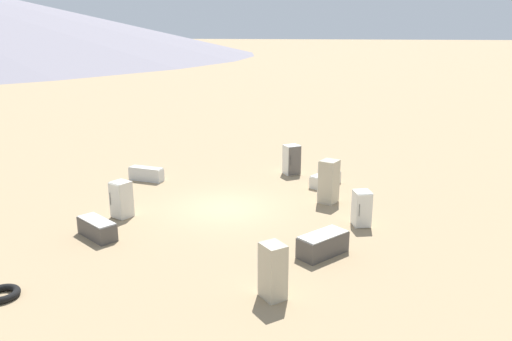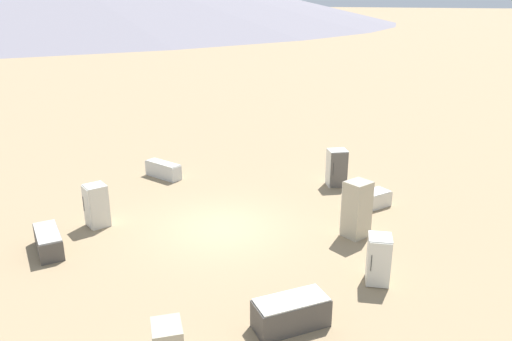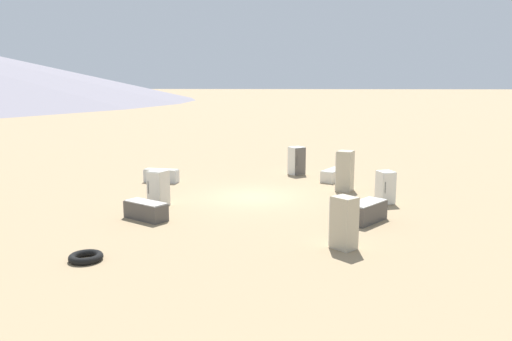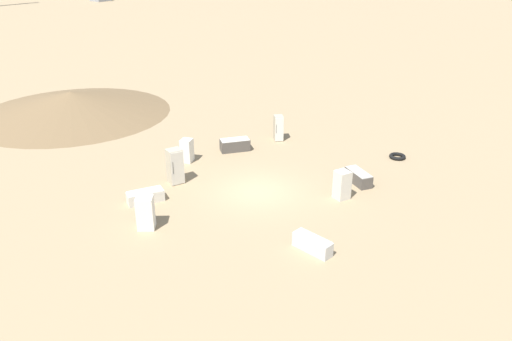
{
  "view_description": "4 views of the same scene",
  "coord_description": "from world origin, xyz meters",
  "px_view_note": "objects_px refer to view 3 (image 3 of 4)",
  "views": [
    {
      "loc": [
        19.32,
        6.6,
        7.36
      ],
      "look_at": [
        -0.32,
        1.27,
        1.69
      ],
      "focal_mm": 35.0,
      "sensor_mm": 36.0,
      "label": 1
    },
    {
      "loc": [
        12.71,
        9.43,
        7.53
      ],
      "look_at": [
        -1.32,
        0.62,
        1.84
      ],
      "focal_mm": 35.0,
      "sensor_mm": 36.0,
      "label": 2
    },
    {
      "loc": [
        22.01,
        2.82,
        5.07
      ],
      "look_at": [
        -0.83,
        0.01,
        1.08
      ],
      "focal_mm": 35.0,
      "sensor_mm": 36.0,
      "label": 3
    },
    {
      "loc": [
        -18.27,
        -14.55,
        11.89
      ],
      "look_at": [
        0.03,
        0.15,
        1.18
      ],
      "focal_mm": 35.0,
      "sensor_mm": 36.0,
      "label": 4
    }
  ],
  "objects_px": {
    "discarded_fridge_2": "(146,210)",
    "discarded_fridge_8": "(386,187)",
    "discarded_fridge_6": "(158,188)",
    "discarded_fridge_1": "(161,176)",
    "discarded_fridge_7": "(345,171)",
    "scrap_tire": "(86,257)",
    "discarded_fridge_4": "(297,161)",
    "discarded_fridge_3": "(366,212)",
    "discarded_fridge_0": "(344,223)",
    "discarded_fridge_5": "(333,175)"
  },
  "relations": [
    {
      "from": "discarded_fridge_6",
      "to": "discarded_fridge_7",
      "type": "bearing_deg",
      "value": -132.02
    },
    {
      "from": "discarded_fridge_6",
      "to": "discarded_fridge_1",
      "type": "bearing_deg",
      "value": -52.61
    },
    {
      "from": "discarded_fridge_3",
      "to": "discarded_fridge_7",
      "type": "height_order",
      "value": "discarded_fridge_7"
    },
    {
      "from": "discarded_fridge_1",
      "to": "discarded_fridge_3",
      "type": "distance_m",
      "value": 11.85
    },
    {
      "from": "discarded_fridge_2",
      "to": "discarded_fridge_3",
      "type": "distance_m",
      "value": 8.31
    },
    {
      "from": "discarded_fridge_8",
      "to": "discarded_fridge_1",
      "type": "bearing_deg",
      "value": -39.3
    },
    {
      "from": "discarded_fridge_5",
      "to": "discarded_fridge_8",
      "type": "distance_m",
      "value": 5.35
    },
    {
      "from": "scrap_tire",
      "to": "discarded_fridge_4",
      "type": "bearing_deg",
      "value": 159.71
    },
    {
      "from": "discarded_fridge_1",
      "to": "discarded_fridge_7",
      "type": "relative_size",
      "value": 0.95
    },
    {
      "from": "discarded_fridge_0",
      "to": "discarded_fridge_5",
      "type": "xyz_separation_m",
      "value": [
        -11.22,
        0.03,
        -0.52
      ]
    },
    {
      "from": "discarded_fridge_0",
      "to": "discarded_fridge_4",
      "type": "relative_size",
      "value": 1.05
    },
    {
      "from": "discarded_fridge_1",
      "to": "scrap_tire",
      "type": "relative_size",
      "value": 1.86
    },
    {
      "from": "discarded_fridge_4",
      "to": "discarded_fridge_7",
      "type": "relative_size",
      "value": 0.81
    },
    {
      "from": "discarded_fridge_3",
      "to": "scrap_tire",
      "type": "distance_m",
      "value": 9.99
    },
    {
      "from": "discarded_fridge_0",
      "to": "discarded_fridge_8",
      "type": "xyz_separation_m",
      "value": [
        -6.3,
        2.09,
        -0.13
      ]
    },
    {
      "from": "discarded_fridge_7",
      "to": "scrap_tire",
      "type": "relative_size",
      "value": 1.95
    },
    {
      "from": "discarded_fridge_0",
      "to": "discarded_fridge_6",
      "type": "relative_size",
      "value": 1.1
    },
    {
      "from": "discarded_fridge_0",
      "to": "discarded_fridge_3",
      "type": "bearing_deg",
      "value": 26.16
    },
    {
      "from": "discarded_fridge_6",
      "to": "scrap_tire",
      "type": "relative_size",
      "value": 1.52
    },
    {
      "from": "discarded_fridge_3",
      "to": "discarded_fridge_8",
      "type": "bearing_deg",
      "value": -74.55
    },
    {
      "from": "discarded_fridge_6",
      "to": "discarded_fridge_8",
      "type": "relative_size",
      "value": 1.08
    },
    {
      "from": "discarded_fridge_0",
      "to": "discarded_fridge_2",
      "type": "relative_size",
      "value": 0.88
    },
    {
      "from": "discarded_fridge_4",
      "to": "scrap_tire",
      "type": "relative_size",
      "value": 1.59
    },
    {
      "from": "discarded_fridge_6",
      "to": "discarded_fridge_2",
      "type": "bearing_deg",
      "value": 115.94
    },
    {
      "from": "discarded_fridge_7",
      "to": "discarded_fridge_5",
      "type": "bearing_deg",
      "value": 29.38
    },
    {
      "from": "discarded_fridge_3",
      "to": "discarded_fridge_6",
      "type": "relative_size",
      "value": 1.29
    },
    {
      "from": "discarded_fridge_1",
      "to": "discarded_fridge_7",
      "type": "height_order",
      "value": "discarded_fridge_7"
    },
    {
      "from": "discarded_fridge_1",
      "to": "discarded_fridge_0",
      "type": "bearing_deg",
      "value": -131.48
    },
    {
      "from": "discarded_fridge_7",
      "to": "discarded_fridge_8",
      "type": "xyz_separation_m",
      "value": [
        2.42,
        1.61,
        -0.27
      ]
    },
    {
      "from": "discarded_fridge_2",
      "to": "discarded_fridge_6",
      "type": "xyz_separation_m",
      "value": [
        -2.13,
        -0.18,
        0.41
      ]
    },
    {
      "from": "discarded_fridge_2",
      "to": "scrap_tire",
      "type": "relative_size",
      "value": 1.91
    },
    {
      "from": "discarded_fridge_4",
      "to": "discarded_fridge_7",
      "type": "bearing_deg",
      "value": 80.19
    },
    {
      "from": "discarded_fridge_7",
      "to": "discarded_fridge_2",
      "type": "bearing_deg",
      "value": 147.56
    },
    {
      "from": "discarded_fridge_2",
      "to": "discarded_fridge_4",
      "type": "bearing_deg",
      "value": 2.37
    },
    {
      "from": "discarded_fridge_3",
      "to": "discarded_fridge_8",
      "type": "relative_size",
      "value": 1.39
    },
    {
      "from": "discarded_fridge_5",
      "to": "discarded_fridge_1",
      "type": "bearing_deg",
      "value": 35.16
    },
    {
      "from": "discarded_fridge_0",
      "to": "discarded_fridge_5",
      "type": "distance_m",
      "value": 11.23
    },
    {
      "from": "discarded_fridge_4",
      "to": "scrap_tire",
      "type": "xyz_separation_m",
      "value": [
        14.87,
        -5.5,
        -0.68
      ]
    },
    {
      "from": "discarded_fridge_2",
      "to": "discarded_fridge_8",
      "type": "relative_size",
      "value": 1.35
    },
    {
      "from": "discarded_fridge_0",
      "to": "discarded_fridge_1",
      "type": "distance_m",
      "value": 13.19
    },
    {
      "from": "discarded_fridge_8",
      "to": "discarded_fridge_7",
      "type": "bearing_deg",
      "value": -78.63
    },
    {
      "from": "discarded_fridge_7",
      "to": "discarded_fridge_8",
      "type": "distance_m",
      "value": 2.92
    },
    {
      "from": "discarded_fridge_1",
      "to": "discarded_fridge_5",
      "type": "height_order",
      "value": "discarded_fridge_1"
    },
    {
      "from": "discarded_fridge_6",
      "to": "discarded_fridge_8",
      "type": "xyz_separation_m",
      "value": [
        -1.62,
        9.56,
        -0.05
      ]
    },
    {
      "from": "discarded_fridge_0",
      "to": "discarded_fridge_7",
      "type": "xyz_separation_m",
      "value": [
        -8.72,
        0.48,
        0.14
      ]
    },
    {
      "from": "discarded_fridge_0",
      "to": "discarded_fridge_3",
      "type": "relative_size",
      "value": 0.85
    },
    {
      "from": "discarded_fridge_1",
      "to": "discarded_fridge_6",
      "type": "height_order",
      "value": "discarded_fridge_6"
    },
    {
      "from": "discarded_fridge_5",
      "to": "discarded_fridge_6",
      "type": "relative_size",
      "value": 1.28
    },
    {
      "from": "discarded_fridge_5",
      "to": "discarded_fridge_6",
      "type": "xyz_separation_m",
      "value": [
        6.53,
        -7.49,
        0.45
      ]
    },
    {
      "from": "scrap_tire",
      "to": "discarded_fridge_7",
      "type": "bearing_deg",
      "value": 143.44
    }
  ]
}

